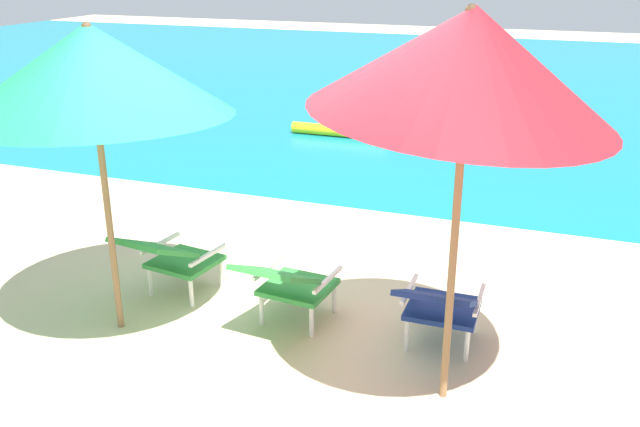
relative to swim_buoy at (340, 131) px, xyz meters
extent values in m
plane|color=beige|center=(1.58, -1.92, -0.10)|extent=(40.00, 40.00, 0.00)
cube|color=teal|center=(1.58, 5.93, -0.09)|extent=(40.00, 18.00, 0.01)
cylinder|color=yellow|center=(0.00, 0.00, 0.00)|extent=(1.60, 0.18, 0.18)
cube|color=#338E3D|center=(0.47, -5.57, 0.18)|extent=(0.59, 0.57, 0.04)
cube|color=#338E3D|center=(0.42, -5.93, 0.45)|extent=(0.59, 0.59, 0.27)
cylinder|color=white|center=(0.28, -5.33, 0.03)|extent=(0.04, 0.04, 0.26)
cylinder|color=white|center=(0.72, -5.39, 0.03)|extent=(0.04, 0.04, 0.26)
cylinder|color=white|center=(0.22, -5.74, 0.03)|extent=(0.04, 0.04, 0.26)
cylinder|color=white|center=(0.66, -5.81, 0.03)|extent=(0.04, 0.04, 0.26)
cube|color=white|center=(0.21, -5.53, 0.30)|extent=(0.10, 0.50, 0.03)
cube|color=white|center=(0.73, -5.61, 0.30)|extent=(0.10, 0.50, 0.03)
cube|color=#338E3D|center=(1.56, -5.68, 0.18)|extent=(0.56, 0.54, 0.04)
cube|color=#338E3D|center=(1.53, -6.05, 0.45)|extent=(0.56, 0.56, 0.27)
cylinder|color=white|center=(1.36, -5.45, 0.03)|extent=(0.04, 0.04, 0.26)
cylinder|color=white|center=(1.80, -5.49, 0.03)|extent=(0.04, 0.04, 0.26)
cylinder|color=white|center=(1.32, -5.87, 0.03)|extent=(0.04, 0.04, 0.26)
cylinder|color=white|center=(1.76, -5.91, 0.03)|extent=(0.04, 0.04, 0.26)
cube|color=white|center=(1.30, -5.66, 0.30)|extent=(0.07, 0.50, 0.03)
cube|color=white|center=(1.82, -5.70, 0.30)|extent=(0.07, 0.50, 0.03)
cube|color=navy|center=(2.71, -5.64, 0.18)|extent=(0.52, 0.50, 0.04)
cube|color=navy|center=(2.71, -6.01, 0.45)|extent=(0.52, 0.52, 0.27)
cylinder|color=white|center=(2.49, -5.43, 0.03)|extent=(0.04, 0.04, 0.26)
cylinder|color=white|center=(2.93, -5.43, 0.03)|extent=(0.04, 0.04, 0.26)
cylinder|color=white|center=(2.49, -5.85, 0.03)|extent=(0.04, 0.04, 0.26)
cylinder|color=white|center=(2.93, -5.85, 0.03)|extent=(0.04, 0.04, 0.26)
cube|color=white|center=(2.45, -5.64, 0.30)|extent=(0.03, 0.50, 0.03)
cube|color=white|center=(2.97, -5.64, 0.30)|extent=(0.03, 0.50, 0.03)
cylinder|color=olive|center=(0.29, -6.29, 0.76)|extent=(0.05, 0.05, 1.72)
cone|color=#1E9E60|center=(0.29, -6.29, 1.91)|extent=(2.72, 2.73, 0.73)
sphere|color=#4C3823|center=(0.29, -6.29, 2.20)|extent=(0.07, 0.07, 0.07)
cylinder|color=olive|center=(2.85, -6.32, 0.86)|extent=(0.05, 0.05, 1.92)
cone|color=red|center=(2.85, -6.32, 2.10)|extent=(2.07, 2.03, 0.77)
sphere|color=#4C3823|center=(2.85, -6.32, 2.38)|extent=(0.07, 0.07, 0.07)
camera|label=1|loc=(3.42, -10.26, 2.67)|focal=38.88mm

